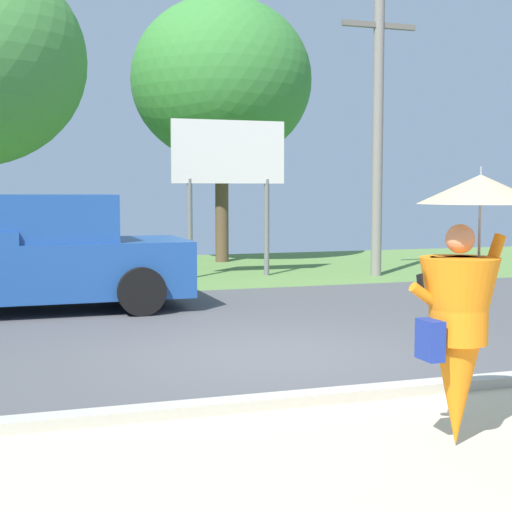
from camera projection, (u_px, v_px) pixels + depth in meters
name	position (u px, v px, depth m)	size (l,w,h in m)	color
ground_plane	(209.00, 320.00, 11.86)	(40.00, 22.00, 0.20)	#4C4C4F
monk_pedestrian	(463.00, 306.00, 5.79)	(1.05, 0.95, 2.13)	orange
pickup_truck	(27.00, 258.00, 12.35)	(5.20, 2.28, 1.88)	#1E478C
utility_pole	(378.00, 131.00, 17.29)	(1.80, 0.24, 6.21)	gray
roadside_billboard	(229.00, 163.00, 17.13)	(2.60, 0.12, 3.50)	slate
tree_right_mid	(221.00, 81.00, 20.57)	(4.84, 4.84, 7.08)	brown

